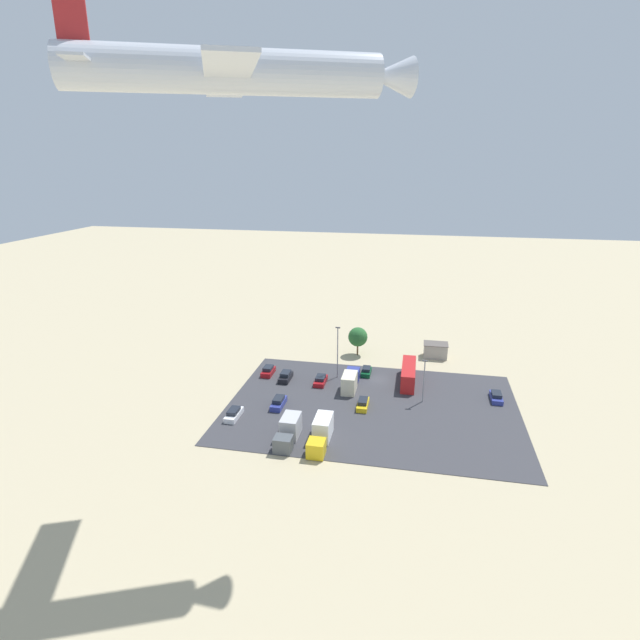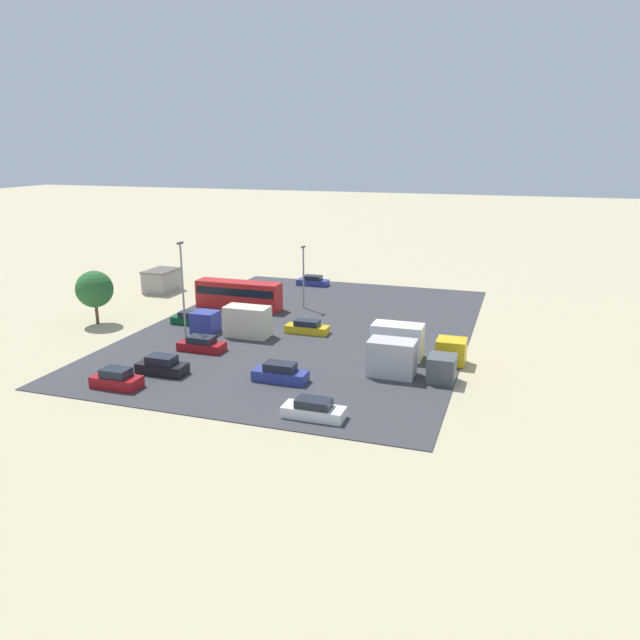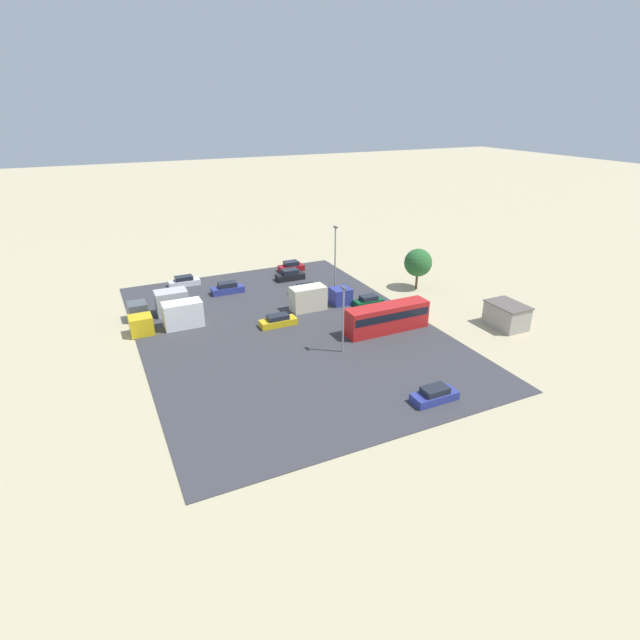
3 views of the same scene
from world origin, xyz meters
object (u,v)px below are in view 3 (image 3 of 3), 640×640
Objects in this scene: parked_car_0 at (290,275)px; parked_truck_2 at (318,298)px; shed_building at (507,315)px; parked_car_3 at (291,267)px; parked_car_4 at (228,288)px; parked_car_2 at (368,301)px; parked_truck_0 at (162,305)px; parked_car_1 at (307,289)px; parked_truck_1 at (171,317)px; bus at (387,317)px; parked_car_5 at (184,281)px; parked_car_7 at (435,395)px; parked_car_6 at (278,321)px.

parked_truck_2 is (-12.55, 1.09, 0.79)m from parked_car_0.
parked_car_3 is at bearing 26.23° from shed_building.
parked_car_2 is at bearing -129.01° from parked_car_4.
parked_truck_0 is at bearing 113.82° from parked_car_4.
parked_car_1 is 0.52× the size of parked_truck_1.
bus is 2.28× the size of parked_car_5.
parked_truck_0 is (-10.50, 4.85, 0.86)m from parked_car_5.
bus is at bearing -125.08° from parked_truck_0.
parked_car_5 is at bearing -139.35° from parked_truck_2.
parked_car_0 is at bearing -1.38° from parked_car_7.
bus reaches higher than parked_truck_2.
parked_car_0 is 1.07× the size of parked_car_3.
parked_truck_2 is at bearing -65.82° from parked_car_6.
parked_truck_1 is (17.26, 37.93, 0.04)m from shed_building.
shed_building is 24.40m from parked_truck_2.
shed_building is at bearing -120.05° from parked_truck_0.
parked_car_6 is at bearing -127.65° from parked_truck_0.
parked_car_7 is (-23.39, 6.57, -0.01)m from parked_car_2.
parked_truck_0 is 0.88× the size of parked_truck_2.
parked_car_0 is at bearing 175.04° from parked_truck_2.
parked_car_5 is at bearing -91.54° from parked_car_3.
parked_truck_0 reaches higher than parked_car_7.
parked_car_5 reaches higher than parked_car_1.
parked_car_0 is 4.41m from parked_car_3.
parked_car_0 is 0.51× the size of parked_truck_1.
parked_car_0 is (22.88, 3.44, -1.13)m from bus.
parked_car_0 is at bearing -81.32° from parked_car_4.
parked_truck_1 is (-14.89, 22.09, 0.81)m from parked_car_3.
parked_truck_0 reaches higher than parked_car_5.
parked_truck_2 reaches higher than parked_car_6.
parked_truck_2 is (15.59, 18.76, 0.03)m from shed_building.
shed_building is at bearing 45.66° from parked_car_5.
parked_car_6 is at bearing -26.66° from parked_car_3.
bus reaches higher than shed_building.
parked_car_1 is 19.21m from parked_car_5.
parked_car_5 is 0.54× the size of parked_truck_2.
parked_car_2 is 0.91× the size of parked_car_7.
parked_truck_1 reaches higher than parked_car_1.
shed_building is 18.00m from parked_car_2.
parked_car_2 is at bearing 41.97° from shed_building.
parked_car_4 is at bearing -46.19° from parked_truck_1.
parked_car_4 is at bearing -139.00° from parked_truck_2.
parked_car_2 is 27.65m from parked_truck_0.
parked_truck_0 reaches higher than parked_car_6.
parked_car_0 is at bearing -27.17° from parked_car_6.
parked_car_5 is (19.25, 21.36, 0.01)m from parked_car_2.
shed_building reaches higher than parked_car_2.
parked_car_4 is at bearing 46.82° from shed_building.
parked_car_5 is at bearing -16.48° from parked_truck_1.
parked_car_3 reaches higher than parked_car_2.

